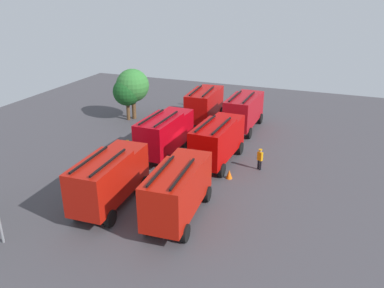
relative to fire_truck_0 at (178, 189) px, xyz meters
The scene contains 17 objects.
ground_plane 9.64m from the fire_truck_0, 15.96° to the left, with size 55.74×55.74×0.00m, color #423F44.
fire_truck_0 is the anchor object (origin of this frame).
fire_truck_1 9.02m from the fire_truck_0, ahead, with size 7.29×2.98×3.88m.
fire_truck_2 17.98m from the fire_truck_0, ahead, with size 7.23×2.82×3.88m.
fire_truck_3 4.94m from the fire_truck_0, 92.43° to the left, with size 7.31×3.03×3.88m.
fire_truck_4 10.32m from the fire_truck_0, 29.61° to the left, with size 7.25×2.87×3.88m.
fire_truck_5 19.34m from the fire_truck_0, 14.65° to the left, with size 7.34×3.13×3.88m.
firefighter_0 7.32m from the fire_truck_0, 95.96° to the left, with size 0.46×0.48×1.63m.
firefighter_1 9.30m from the fire_truck_0, 50.99° to the left, with size 0.45×0.30×1.72m.
firefighter_2 25.33m from the fire_truck_0, 18.72° to the left, with size 0.41×0.48×1.75m.
firefighter_3 10.45m from the fire_truck_0, 48.03° to the left, with size 0.48×0.44×1.76m.
firefighter_4 9.73m from the fire_truck_0, 20.24° to the right, with size 0.39×0.48×1.80m.
tree_1 21.07m from the fire_truck_0, 38.64° to the left, with size 3.08×3.08×4.78m.
tree_2 21.40m from the fire_truck_0, 36.78° to the left, with size 3.64×3.64×5.64m.
traffic_cone_0 7.03m from the fire_truck_0, 12.57° to the right, with size 0.50×0.50×0.72m, color #F2600C.
traffic_cone_1 7.51m from the fire_truck_0, 84.68° to the left, with size 0.50×0.50×0.71m, color #F2600C.
traffic_cone_2 13.48m from the fire_truck_0, ahead, with size 0.43×0.43×0.62m, color #F2600C.
Camera 1 is at (-29.19, -11.40, 14.13)m, focal length 36.79 mm.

